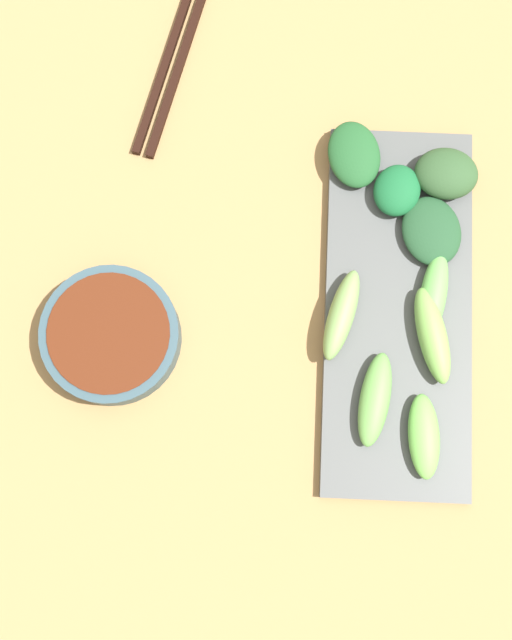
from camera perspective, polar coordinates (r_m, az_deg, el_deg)
tabletop at (r=0.84m, az=2.28°, el=-1.01°), size 2.10×2.10×0.02m
sauce_bowl at (r=0.83m, az=-9.76°, el=-1.03°), size 0.13×0.13×0.04m
serving_plate at (r=0.84m, az=9.55°, el=0.63°), size 0.14×0.37×0.01m
broccoli_stalk_0 at (r=0.84m, az=11.87°, el=1.62°), size 0.04×0.09×0.02m
broccoli_leafy_1 at (r=0.85m, az=9.49°, el=8.61°), size 0.06×0.06×0.02m
broccoli_leafy_2 at (r=0.86m, az=6.63°, el=11.03°), size 0.07×0.08×0.02m
broccoli_stalk_3 at (r=0.83m, az=11.82°, el=-0.87°), size 0.05×0.10×0.03m
broccoli_stalk_4 at (r=0.82m, az=5.79°, el=0.34°), size 0.05×0.10×0.03m
broccoli_leafy_5 at (r=0.87m, az=12.71°, el=9.61°), size 0.07×0.06×0.03m
broccoli_stalk_6 at (r=0.81m, az=8.02°, el=-5.32°), size 0.04×0.09×0.02m
broccoli_leafy_7 at (r=0.85m, az=11.75°, el=5.89°), size 0.07×0.08×0.02m
broccoli_stalk_8 at (r=0.82m, az=11.26°, el=-7.71°), size 0.04×0.08×0.02m
chopsticks at (r=0.92m, az=-5.41°, el=17.42°), size 0.08×0.23×0.01m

